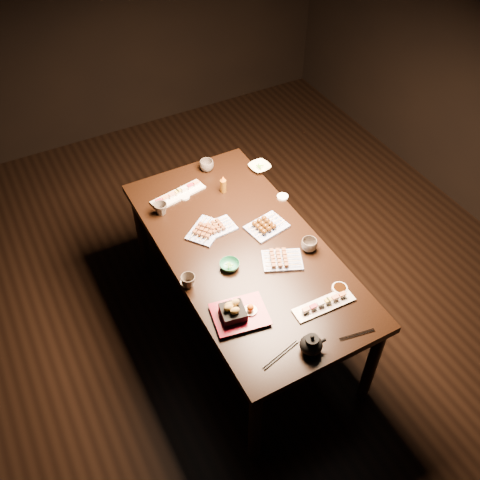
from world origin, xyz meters
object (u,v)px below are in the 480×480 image
(edamame_bowl_cream, at_px, (260,167))
(teacup_far_right, at_px, (207,166))
(sushi_platter_near, at_px, (324,303))
(teapot, at_px, (311,343))
(sushi_platter_far, at_px, (178,193))
(yakitori_plate_center, at_px, (218,225))
(yakitori_plate_right, at_px, (282,258))
(tempura_tray, at_px, (240,310))
(dining_table, at_px, (244,287))
(teacup_far_left, at_px, (161,209))
(condiment_bottle, at_px, (223,184))
(teacup_mid_right, at_px, (309,245))
(yakitori_plate_left, at_px, (206,228))
(teacup_near_left, at_px, (188,281))
(edamame_bowl_green, at_px, (230,265))

(edamame_bowl_cream, bearing_deg, teacup_far_right, 153.08)
(sushi_platter_near, xyz_separation_m, teapot, (-0.22, -0.20, 0.04))
(sushi_platter_far, distance_m, yakitori_plate_center, 0.42)
(yakitori_plate_right, height_order, tempura_tray, tempura_tray)
(dining_table, relative_size, yakitori_plate_right, 7.82)
(yakitori_plate_center, xyz_separation_m, teacup_far_left, (-0.26, 0.30, 0.01))
(sushi_platter_near, xyz_separation_m, teacup_far_right, (-0.04, 1.37, 0.02))
(yakitori_plate_right, relative_size, edamame_bowl_cream, 1.62)
(yakitori_plate_center, bearing_deg, teacup_far_right, 68.02)
(teacup_far_left, xyz_separation_m, condiment_bottle, (0.45, 0.00, 0.02))
(sushi_platter_far, bearing_deg, yakitori_plate_center, 92.74)
(dining_table, relative_size, yakitori_plate_center, 8.87)
(teacup_far_right, bearing_deg, condiment_bottle, -90.96)
(teapot, distance_m, condiment_bottle, 1.32)
(sushi_platter_far, bearing_deg, teacup_mid_right, 110.29)
(sushi_platter_far, xyz_separation_m, teacup_far_right, (0.29, 0.16, 0.02))
(sushi_platter_far, height_order, teacup_far_right, teacup_far_right)
(sushi_platter_far, xyz_separation_m, teacup_mid_right, (0.49, -0.82, 0.01))
(teacup_far_left, bearing_deg, teacup_mid_right, -47.55)
(sushi_platter_far, bearing_deg, yakitori_plate_left, 81.35)
(yakitori_plate_center, relative_size, condiment_bottle, 1.59)
(edamame_bowl_cream, height_order, teacup_near_left, teacup_near_left)
(edamame_bowl_green, distance_m, teacup_far_right, 0.92)
(yakitori_plate_center, height_order, yakitori_plate_left, yakitori_plate_left)
(yakitori_plate_center, xyz_separation_m, teapot, (0.01, -1.01, 0.03))
(dining_table, xyz_separation_m, yakitori_plate_center, (-0.06, 0.22, 0.40))
(dining_table, distance_m, condiment_bottle, 0.69)
(yakitori_plate_left, bearing_deg, teacup_near_left, -165.28)
(yakitori_plate_left, distance_m, edamame_bowl_cream, 0.72)
(dining_table, distance_m, teacup_near_left, 0.60)
(yakitori_plate_right, height_order, teacup_far_left, teacup_far_left)
(yakitori_plate_left, height_order, teapot, teapot)
(teacup_near_left, xyz_separation_m, condiment_bottle, (0.54, 0.63, 0.03))
(sushi_platter_far, xyz_separation_m, teacup_near_left, (-0.26, -0.74, 0.02))
(sushi_platter_near, bearing_deg, edamame_bowl_cream, 78.29)
(yakitori_plate_center, relative_size, yakitori_plate_right, 0.88)
(edamame_bowl_green, xyz_separation_m, tempura_tray, (-0.11, -0.34, 0.03))
(dining_table, distance_m, edamame_bowl_green, 0.43)
(teacup_near_left, bearing_deg, condiment_bottle, 49.32)
(yakitori_plate_left, relative_size, tempura_tray, 0.81)
(yakitori_plate_right, xyz_separation_m, edamame_bowl_green, (-0.29, 0.11, -0.01))
(edamame_bowl_green, xyz_separation_m, teacup_far_left, (-0.17, 0.61, 0.02))
(sushi_platter_far, distance_m, edamame_bowl_green, 0.72)
(tempura_tray, xyz_separation_m, teacup_far_right, (0.39, 1.22, -0.01))
(sushi_platter_near, xyz_separation_m, teacup_far_left, (-0.49, 1.11, 0.02))
(edamame_bowl_green, relative_size, teapot, 0.83)
(teapot, bearing_deg, sushi_platter_far, 106.67)
(edamame_bowl_green, height_order, teapot, teapot)
(dining_table, height_order, sushi_platter_near, sushi_platter_near)
(yakitori_plate_left, distance_m, condiment_bottle, 0.40)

